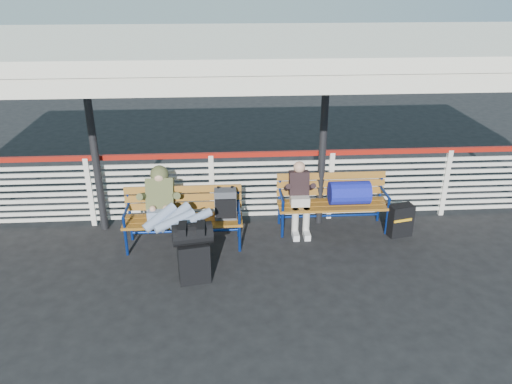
{
  "coord_description": "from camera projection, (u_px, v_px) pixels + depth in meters",
  "views": [
    {
      "loc": [
        0.23,
        -5.76,
        3.93
      ],
      "look_at": [
        0.68,
        1.0,
        0.93
      ],
      "focal_mm": 35.0,
      "sensor_mm": 36.0,
      "label": 1
    }
  ],
  "objects": [
    {
      "name": "luggage_stack",
      "position": [
        193.0,
        250.0,
        6.74
      ],
      "size": [
        0.57,
        0.38,
        0.88
      ],
      "rotation": [
        0.0,
        0.0,
        0.18
      ],
      "color": "black",
      "rests_on": "ground"
    },
    {
      "name": "traveler_man",
      "position": [
        171.0,
        212.0,
        7.24
      ],
      "size": [
        0.94,
        1.64,
        0.77
      ],
      "color": "#8A9FBA",
      "rests_on": "ground"
    },
    {
      "name": "companion_person",
      "position": [
        300.0,
        197.0,
        8.06
      ],
      "size": [
        0.32,
        0.66,
        1.15
      ],
      "color": "beige",
      "rests_on": "ground"
    },
    {
      "name": "bench_left",
      "position": [
        197.0,
        209.0,
        7.63
      ],
      "size": [
        1.8,
        0.56,
        0.94
      ],
      "color": "#98601D",
      "rests_on": "ground"
    },
    {
      "name": "canopy",
      "position": [
        204.0,
        47.0,
        6.4
      ],
      "size": [
        12.6,
        3.6,
        3.16
      ],
      "color": "silver",
      "rests_on": "ground"
    },
    {
      "name": "ground",
      "position": [
        212.0,
        284.0,
        6.84
      ],
      "size": [
        60.0,
        60.0,
        0.0
      ],
      "primitive_type": "plane",
      "color": "black",
      "rests_on": "ground"
    },
    {
      "name": "suitcase_side",
      "position": [
        400.0,
        220.0,
        8.02
      ],
      "size": [
        0.42,
        0.31,
        0.53
      ],
      "rotation": [
        0.0,
        0.0,
        0.24
      ],
      "color": "black",
      "rests_on": "ground"
    },
    {
      "name": "fence",
      "position": [
        212.0,
        186.0,
        8.3
      ],
      "size": [
        12.08,
        0.08,
        1.24
      ],
      "color": "silver",
      "rests_on": "ground"
    },
    {
      "name": "bench_right",
      "position": [
        342.0,
        194.0,
        8.09
      ],
      "size": [
        1.8,
        0.56,
        0.92
      ],
      "color": "#98601D",
      "rests_on": "ground"
    }
  ]
}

